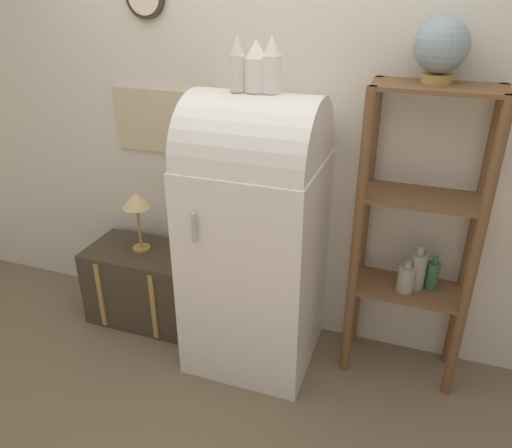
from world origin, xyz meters
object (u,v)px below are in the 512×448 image
object	(u,v)px
globe	(442,47)
vase_left	(237,65)
vase_center	(257,68)
desk_lamp	(137,204)
vase_right	(272,66)
suitcase_trunk	(145,284)
refrigerator	(255,231)

from	to	relation	value
globe	vase_left	xyz separation A→B (m)	(-0.87, -0.20, -0.09)
vase_center	desk_lamp	world-z (taller)	vase_center
vase_left	desk_lamp	xyz separation A→B (m)	(-0.69, 0.11, -0.84)
vase_center	vase_right	distance (m)	0.07
suitcase_trunk	vase_right	distance (m)	1.63
globe	desk_lamp	size ratio (longest dim) A/B	0.73
vase_center	vase_right	size ratio (longest dim) A/B	0.91
vase_center	desk_lamp	bearing A→B (deg)	174.01
vase_left	vase_center	distance (m)	0.09
vase_left	vase_right	bearing A→B (deg)	6.88
vase_right	desk_lamp	distance (m)	1.20
vase_left	vase_right	world-z (taller)	vase_right
vase_right	desk_lamp	size ratio (longest dim) A/B	0.68
suitcase_trunk	vase_right	size ratio (longest dim) A/B	2.64
vase_left	vase_center	world-z (taller)	vase_left
vase_center	desk_lamp	xyz separation A→B (m)	(-0.78, 0.08, -0.83)
vase_left	desk_lamp	world-z (taller)	vase_left
desk_lamp	refrigerator	bearing A→B (deg)	-6.78
vase_left	desk_lamp	bearing A→B (deg)	171.39
globe	suitcase_trunk	bearing A→B (deg)	-176.14
suitcase_trunk	vase_center	distance (m)	1.59
refrigerator	vase_right	size ratio (longest dim) A/B	5.97
vase_left	suitcase_trunk	bearing A→B (deg)	172.42
refrigerator	vase_left	xyz separation A→B (m)	(-0.08, -0.01, 0.84)
vase_center	vase_right	bearing A→B (deg)	-3.24
desk_lamp	vase_left	bearing A→B (deg)	-8.61
vase_right	desk_lamp	bearing A→B (deg)	174.24
suitcase_trunk	desk_lamp	bearing A→B (deg)	88.20
vase_left	vase_center	xyz separation A→B (m)	(0.09, 0.02, -0.01)
refrigerator	desk_lamp	bearing A→B (deg)	173.22
refrigerator	desk_lamp	xyz separation A→B (m)	(-0.78, 0.09, 0.00)
refrigerator	desk_lamp	distance (m)	0.78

